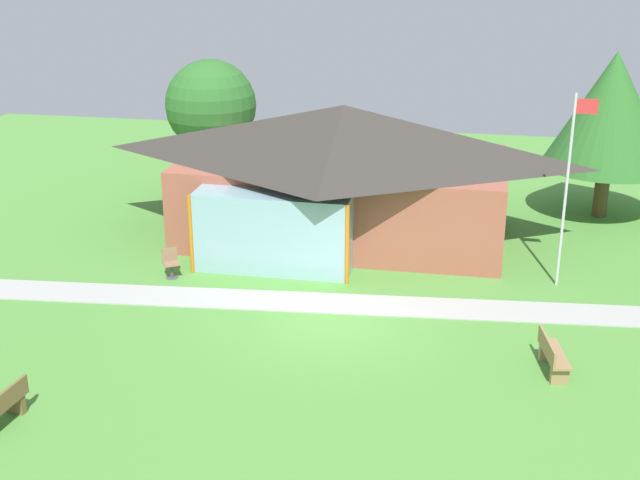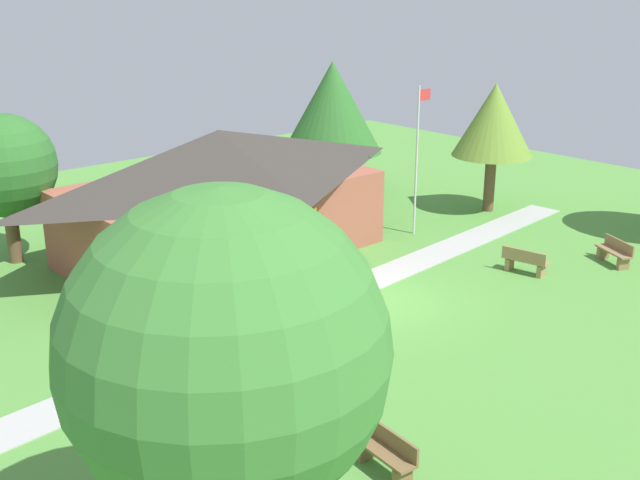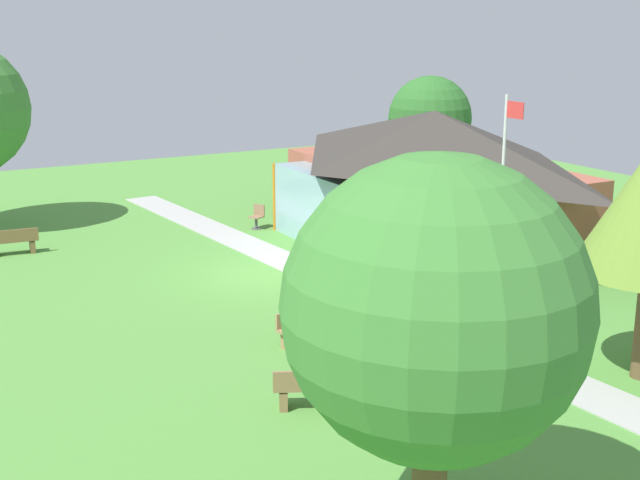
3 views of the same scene
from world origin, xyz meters
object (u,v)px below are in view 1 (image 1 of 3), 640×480
object	(u,v)px
pavilion	(341,171)
patio_chair_west	(171,264)
bench_front_left	(0,410)
tree_behind_pavilion_left	(211,106)
flagpole	(568,183)
bench_mid_right	(552,356)
tree_behind_pavilion_right	(611,110)

from	to	relation	value
pavilion	patio_chair_west	size ratio (longest dim) A/B	13.12
bench_front_left	tree_behind_pavilion_left	bearing A→B (deg)	8.39
flagpole	bench_mid_right	world-z (taller)	flagpole
bench_front_left	flagpole	bearing A→B (deg)	-44.37
pavilion	bench_mid_right	size ratio (longest dim) A/B	7.26
pavilion	patio_chair_west	world-z (taller)	pavilion
flagpole	tree_behind_pavilion_right	xyz separation A→B (m)	(1.85, 6.61, 0.72)
bench_front_left	tree_behind_pavilion_right	world-z (taller)	tree_behind_pavilion_right
patio_chair_west	bench_front_left	bearing A→B (deg)	53.97
bench_mid_right	tree_behind_pavilion_left	xyz separation A→B (m)	(-11.93, 12.15, 2.92)
tree_behind_pavilion_left	tree_behind_pavilion_right	world-z (taller)	tree_behind_pavilion_right
tree_behind_pavilion_right	pavilion	bearing A→B (deg)	-155.93
flagpole	tree_behind_pavilion_left	bearing A→B (deg)	150.88
bench_front_left	patio_chair_west	size ratio (longest dim) A/B	1.79
patio_chair_west	tree_behind_pavilion_right	xyz separation A→B (m)	(12.93, 8.14, 3.35)
flagpole	pavilion	bearing A→B (deg)	157.95
tree_behind_pavilion_left	bench_mid_right	bearing A→B (deg)	-45.52
flagpole	bench_front_left	world-z (taller)	flagpole
pavilion	bench_front_left	size ratio (longest dim) A/B	7.34
tree_behind_pavilion_left	flagpole	bearing A→B (deg)	-29.12
flagpole	patio_chair_west	size ratio (longest dim) A/B	6.42
tree_behind_pavilion_right	flagpole	bearing A→B (deg)	-105.63
bench_mid_right	tree_behind_pavilion_left	size ratio (longest dim) A/B	0.31
bench_front_left	pavilion	bearing A→B (deg)	-15.61
bench_mid_right	tree_behind_pavilion_right	xyz separation A→B (m)	(2.35, 11.83, 3.37)
flagpole	tree_behind_pavilion_left	size ratio (longest dim) A/B	1.09
flagpole	bench_front_left	size ratio (longest dim) A/B	3.59
pavilion	tree_behind_pavilion_left	world-z (taller)	tree_behind_pavilion_left
tree_behind_pavilion_right	patio_chair_west	bearing A→B (deg)	-147.80
bench_mid_right	tree_behind_pavilion_left	distance (m)	17.27
pavilion	flagpole	bearing A→B (deg)	-22.05
patio_chair_west	tree_behind_pavilion_left	world-z (taller)	tree_behind_pavilion_left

